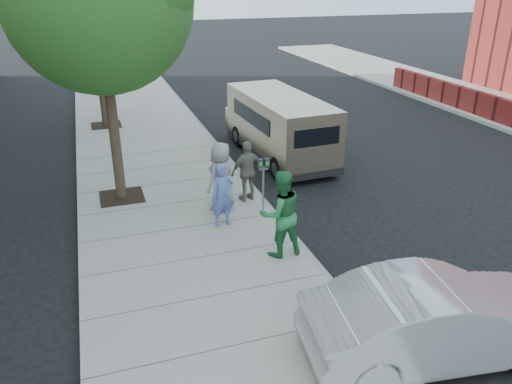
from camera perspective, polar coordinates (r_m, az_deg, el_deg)
ground at (r=12.78m, az=-3.80°, el=-4.00°), size 120.00×120.00×0.00m
sidewalk at (r=12.57m, az=-8.23°, el=-4.34°), size 5.00×60.00×0.15m
curb_face at (r=13.14m, az=2.27°, el=-2.78°), size 0.12×60.00×0.16m
tree_far at (r=21.00m, az=-18.21°, el=19.80°), size 3.92×3.80×6.49m
parking_meter at (r=12.81m, az=0.86°, el=2.11°), size 0.31×0.12×1.47m
van at (r=17.30m, az=2.59°, el=7.67°), size 2.24×5.95×2.17m
sedan at (r=8.96m, az=20.12°, el=-13.47°), size 4.64×2.12×1.48m
person_officer at (r=12.23m, az=-3.83°, el=-0.36°), size 0.64×0.48×1.61m
person_green_shirt at (r=10.86m, az=2.83°, el=-2.49°), size 1.01×0.81×1.99m
person_gray_shirt at (r=13.03m, az=-4.00°, el=1.77°), size 1.08×1.02×1.85m
person_striped_polo at (r=13.57m, az=-0.95°, el=2.41°), size 1.06×0.60×1.70m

